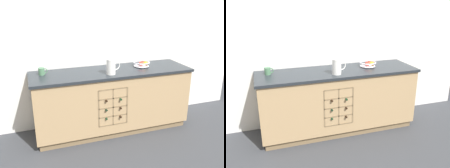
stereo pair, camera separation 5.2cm
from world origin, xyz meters
TOP-DOWN VIEW (x-y plane):
  - ground_plane at (0.00, 0.00)m, footprint 14.00×14.00m
  - back_wall at (0.00, 0.37)m, footprint 4.56×0.06m
  - kitchen_island at (-0.00, -0.00)m, footprint 2.20×0.66m
  - fruit_bowl at (0.47, 0.05)m, footprint 0.24×0.24m
  - white_pitcher at (-0.06, -0.16)m, footprint 0.18×0.12m
  - ceramic_mug at (-0.92, 0.11)m, footprint 0.12×0.08m

SIDE VIEW (x-z plane):
  - ground_plane at x=0.00m, z-range 0.00..0.00m
  - kitchen_island at x=0.00m, z-range 0.01..0.90m
  - fruit_bowl at x=0.47m, z-range 0.89..0.97m
  - ceramic_mug at x=-0.92m, z-range 0.89..0.98m
  - white_pitcher at x=-0.06m, z-range 0.89..1.10m
  - back_wall at x=0.00m, z-range 0.00..2.55m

